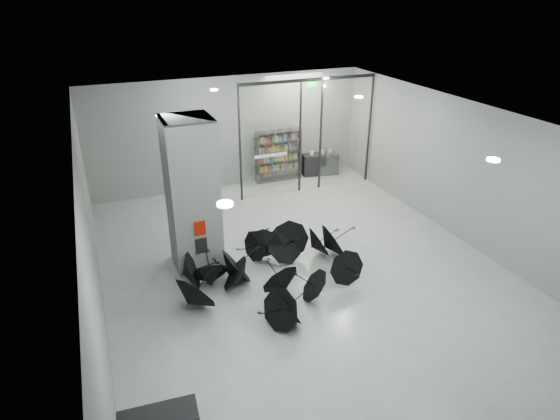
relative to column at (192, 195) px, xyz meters
name	(u,v)px	position (x,y,z in m)	size (l,w,h in m)	color
room	(317,177)	(2.50, -2.00, 0.84)	(14.00, 14.02, 4.01)	gray
column	(192,195)	(0.00, 0.00, 0.00)	(1.20, 1.20, 4.00)	slate
fire_cabinet	(200,228)	(0.00, -0.62, -0.65)	(0.28, 0.04, 0.38)	#A50A07
info_panel	(201,246)	(0.00, -0.62, -1.15)	(0.30, 0.03, 0.42)	black
exit_sign	(312,85)	(4.90, 3.30, 1.82)	(0.30, 0.06, 0.15)	#0CE533
glass_partition	(308,132)	(4.89, 3.50, 0.18)	(5.06, 0.08, 4.00)	silver
bookshelf	(278,156)	(4.28, 4.75, -1.03)	(1.77, 0.35, 1.95)	black
shop_counter	(320,164)	(6.04, 4.72, -1.58)	(1.39, 0.56, 0.83)	black
umbrella_cluster	(268,271)	(1.43, -1.59, -1.68)	(5.39, 4.06, 1.33)	black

